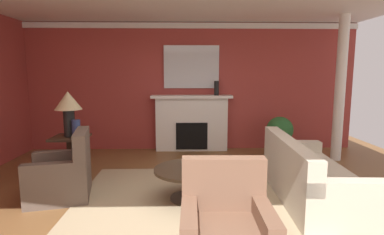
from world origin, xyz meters
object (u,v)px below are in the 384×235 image
object	(u,v)px
table_lamp	(68,105)
vase_mantel_right	(217,88)
fireplace	(192,124)
armchair_near_window	(63,176)
vase_on_side_table	(76,129)
sofa	(309,179)
potted_plant	(280,133)
coffee_table	(190,176)
side_table	(71,154)
mantel_mirror	(191,67)

from	to	relation	value
table_lamp	vase_mantel_right	size ratio (longest dim) A/B	2.38
fireplace	table_lamp	bearing A→B (deg)	-139.33
armchair_near_window	vase_on_side_table	bearing A→B (deg)	93.06
vase_mantel_right	sofa	bearing A→B (deg)	-70.23
sofa	potted_plant	bearing A→B (deg)	82.57
armchair_near_window	coffee_table	distance (m)	1.80
armchair_near_window	coffee_table	xyz separation A→B (m)	(1.79, -0.13, 0.03)
armchair_near_window	coffee_table	world-z (taller)	armchair_near_window
sofa	fireplace	bearing A→B (deg)	118.68
sofa	table_lamp	size ratio (longest dim) A/B	2.86
potted_plant	armchair_near_window	bearing A→B (deg)	-149.89
armchair_near_window	coffee_table	bearing A→B (deg)	-4.17
vase_on_side_table	fireplace	bearing A→B (deg)	44.67
fireplace	sofa	world-z (taller)	fireplace
potted_plant	coffee_table	bearing A→B (deg)	-130.24
side_table	vase_on_side_table	world-z (taller)	vase_on_side_table
armchair_near_window	table_lamp	size ratio (longest dim) A/B	1.28
mantel_mirror	armchair_near_window	xyz separation A→B (m)	(-1.88, -2.78, -1.57)
fireplace	armchair_near_window	size ratio (longest dim) A/B	1.88
fireplace	armchair_near_window	distance (m)	3.27
side_table	vase_on_side_table	bearing A→B (deg)	-38.66
mantel_mirror	potted_plant	distance (m)	2.40
table_lamp	potted_plant	distance (m)	4.20
fireplace	coffee_table	distance (m)	2.80
armchair_near_window	side_table	distance (m)	0.90
table_lamp	vase_on_side_table	size ratio (longest dim) A/B	2.54
vase_mantel_right	vase_on_side_table	bearing A→B (deg)	-143.18
table_lamp	vase_on_side_table	distance (m)	0.42
side_table	table_lamp	xyz separation A→B (m)	(0.00, 0.00, 0.82)
fireplace	mantel_mirror	distance (m)	1.29
vase_on_side_table	table_lamp	bearing A→B (deg)	141.34
mantel_mirror	table_lamp	xyz separation A→B (m)	(-2.07, -1.90, -0.65)
sofa	side_table	world-z (taller)	sofa
vase_mantel_right	table_lamp	bearing A→B (deg)	-146.58
coffee_table	table_lamp	bearing A→B (deg)	153.06
vase_on_side_table	vase_mantel_right	bearing A→B (deg)	36.82
coffee_table	table_lamp	xyz separation A→B (m)	(-1.98, 1.01, 0.89)
fireplace	mantel_mirror	xyz separation A→B (m)	(0.00, 0.12, 1.29)
mantel_mirror	table_lamp	bearing A→B (deg)	-137.47
table_lamp	vase_mantel_right	distance (m)	3.15
table_lamp	vase_mantel_right	xyz separation A→B (m)	(2.62, 1.73, 0.19)
mantel_mirror	armchair_near_window	size ratio (longest dim) A/B	1.29
fireplace	side_table	distance (m)	2.74
coffee_table	vase_on_side_table	xyz separation A→B (m)	(-1.83, 0.89, 0.51)
fireplace	vase_on_side_table	distance (m)	2.72
sofa	vase_mantel_right	size ratio (longest dim) A/B	6.79
potted_plant	sofa	bearing A→B (deg)	-97.43
potted_plant	vase_mantel_right	bearing A→B (deg)	161.40
potted_plant	side_table	bearing A→B (deg)	-161.82
armchair_near_window	side_table	bearing A→B (deg)	102.24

